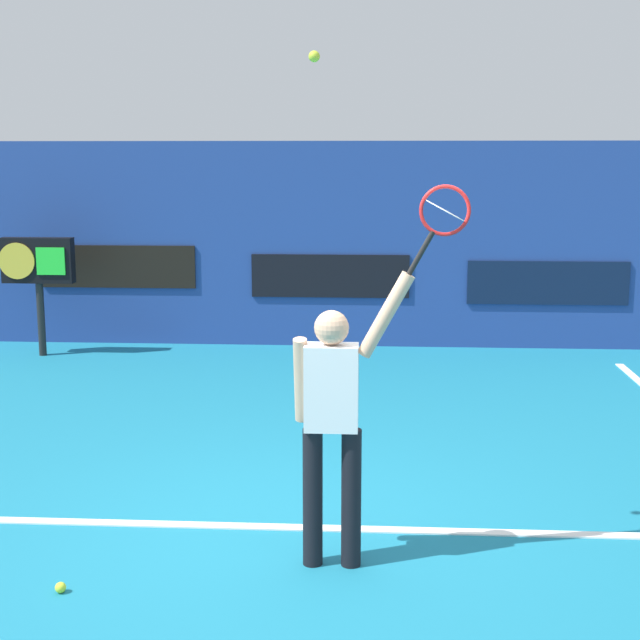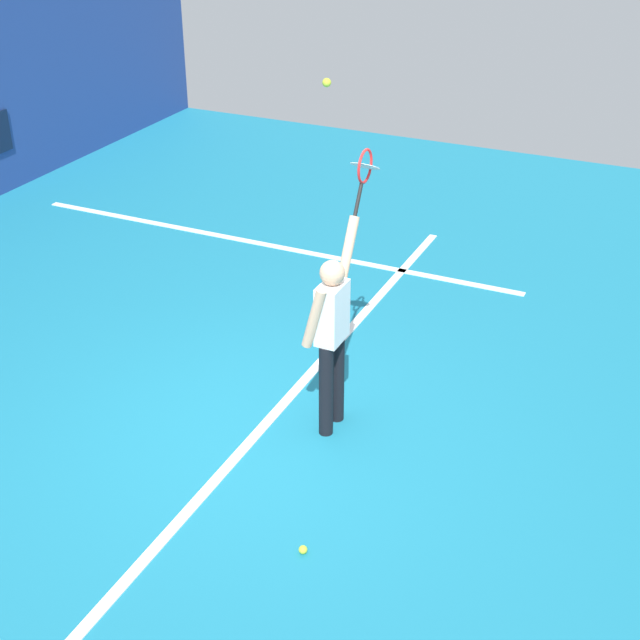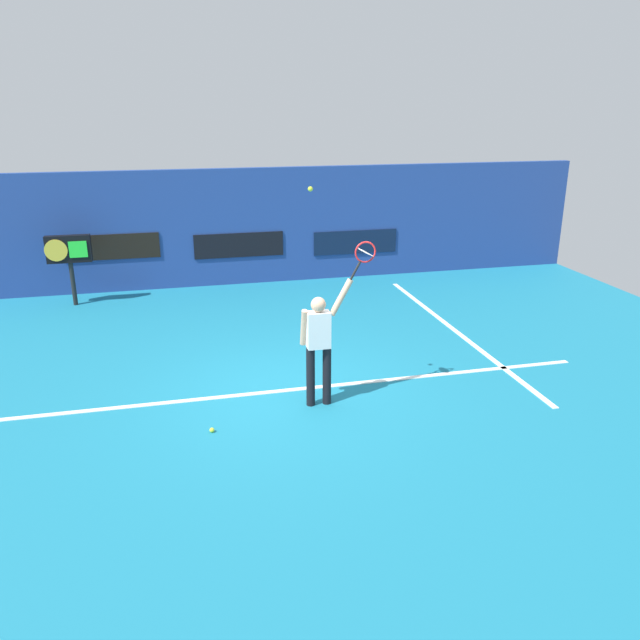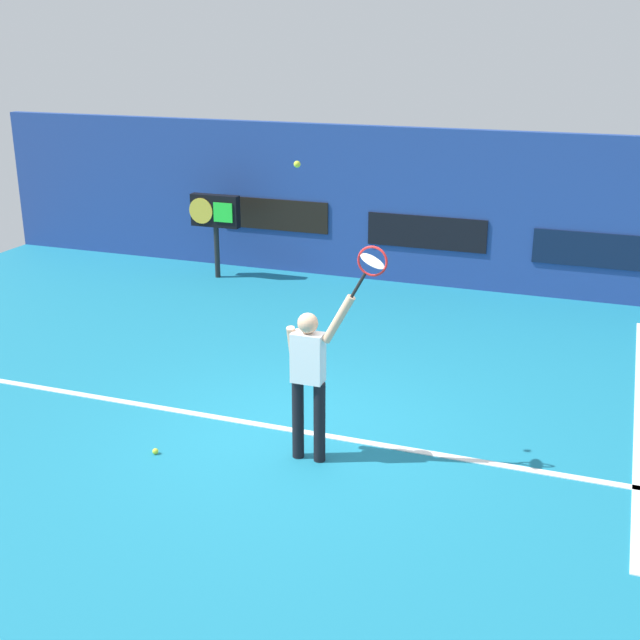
{
  "view_description": "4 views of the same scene",
  "coord_description": "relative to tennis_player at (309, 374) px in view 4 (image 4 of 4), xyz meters",
  "views": [
    {
      "loc": [
        0.63,
        -6.06,
        2.63
      ],
      "look_at": [
        0.24,
        0.24,
        1.49
      ],
      "focal_mm": 50.82,
      "sensor_mm": 36.0,
      "label": 1
    },
    {
      "loc": [
        -6.07,
        -3.37,
        4.97
      ],
      "look_at": [
        0.16,
        -0.49,
        1.22
      ],
      "focal_mm": 51.57,
      "sensor_mm": 36.0,
      "label": 2
    },
    {
      "loc": [
        -1.62,
        -8.83,
        4.31
      ],
      "look_at": [
        0.56,
        0.2,
        1.09
      ],
      "focal_mm": 35.18,
      "sensor_mm": 36.0,
      "label": 3
    },
    {
      "loc": [
        3.32,
        -8.18,
        4.46
      ],
      "look_at": [
        0.27,
        0.11,
        1.4
      ],
      "focal_mm": 47.0,
      "sensor_mm": 36.0,
      "label": 4
    }
  ],
  "objects": [
    {
      "name": "scoreboard_clock",
      "position": [
        -4.21,
        6.1,
        0.21
      ],
      "size": [
        0.96,
        0.2,
        1.59
      ],
      "color": "black",
      "rests_on": "ground_plane"
    },
    {
      "name": "spare_ball",
      "position": [
        -1.64,
        -0.5,
        -0.98
      ],
      "size": [
        0.07,
        0.07,
        0.07
      ],
      "primitive_type": "sphere",
      "color": "#CCE033",
      "rests_on": "ground_plane"
    },
    {
      "name": "tennis_player",
      "position": [
        0.0,
        0.0,
        0.0
      ],
      "size": [
        0.76,
        0.31,
        1.94
      ],
      "color": "black",
      "rests_on": "ground_plane"
    },
    {
      "name": "ground_plane",
      "position": [
        -0.37,
        0.51,
        -1.01
      ],
      "size": [
        18.0,
        18.0,
        0.0
      ],
      "primitive_type": "plane",
      "color": "teal"
    },
    {
      "name": "court_sideline",
      "position": [
        3.4,
        2.51,
        -1.0
      ],
      "size": [
        0.1,
        7.0,
        0.01
      ],
      "primitive_type": "cube",
      "color": "white",
      "rests_on": "ground_plane"
    },
    {
      "name": "court_baseline",
      "position": [
        -0.37,
        0.56,
        -1.0
      ],
      "size": [
        10.0,
        0.1,
        0.01
      ],
      "primitive_type": "cube",
      "color": "white",
      "rests_on": "ground_plane"
    },
    {
      "name": "tennis_racket",
      "position": [
        0.66,
        -0.0,
        1.27
      ],
      "size": [
        0.44,
        0.27,
        0.61
      ],
      "color": "black"
    },
    {
      "name": "sponsor_banner_starboard",
      "position": [
        2.63,
        6.94,
        -0.09
      ],
      "size": [
        2.2,
        0.03,
        0.6
      ],
      "primitive_type": "cube",
      "color": "#0C1933"
    },
    {
      "name": "sponsor_banner_portside",
      "position": [
        -3.37,
        6.94,
        0.1
      ],
      "size": [
        2.2,
        0.03,
        0.6
      ],
      "primitive_type": "cube",
      "color": "black"
    },
    {
      "name": "sponsor_banner_center",
      "position": [
        -0.37,
        6.94,
        -0.01
      ],
      "size": [
        2.2,
        0.03,
        0.6
      ],
      "primitive_type": "cube",
      "color": "black"
    },
    {
      "name": "tennis_ball",
      "position": [
        -0.12,
        0.01,
        2.21
      ],
      "size": [
        0.07,
        0.07,
        0.07
      ],
      "primitive_type": "sphere",
      "color": "#CCE033"
    },
    {
      "name": "back_wall",
      "position": [
        -0.37,
        7.06,
        0.41
      ],
      "size": [
        18.0,
        0.2,
        2.85
      ],
      "primitive_type": "cube",
      "color": "navy",
      "rests_on": "ground_plane"
    }
  ]
}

